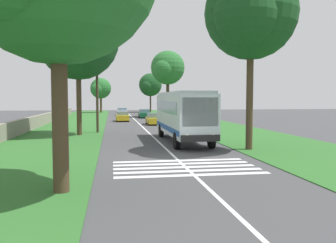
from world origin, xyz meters
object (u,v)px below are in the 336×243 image
at_px(trailing_car_1, 122,117).
at_px(trailing_car_3, 122,112).
at_px(roadside_tree_right_2, 150,85).
at_px(coach_bus, 182,113).
at_px(roadside_tree_left_1, 76,41).
at_px(roadside_tree_right_1, 248,16).
at_px(roadside_tree_right_0, 167,69).
at_px(trailing_car_0, 154,119).
at_px(utility_pole, 97,92).
at_px(roadside_tree_left_0, 100,89).
at_px(trailing_car_2, 144,114).

relative_size(trailing_car_1, trailing_car_3, 1.00).
height_order(trailing_car_1, roadside_tree_right_2, roadside_tree_right_2).
bearing_deg(roadside_tree_right_2, coach_bus, 176.45).
relative_size(trailing_car_3, roadside_tree_left_1, 0.36).
xyz_separation_m(coach_bus, trailing_car_3, (42.76, 3.30, -1.48)).
xyz_separation_m(coach_bus, roadside_tree_right_1, (-4.86, -3.18, 6.22)).
relative_size(coach_bus, roadside_tree_right_0, 0.98).
relative_size(roadside_tree_left_1, roadside_tree_right_0, 1.05).
height_order(trailing_car_0, utility_pole, utility_pole).
height_order(trailing_car_1, roadside_tree_right_0, roadside_tree_right_0).
bearing_deg(trailing_car_3, roadside_tree_right_2, -25.90).
xyz_separation_m(roadside_tree_left_1, utility_pole, (1.97, -1.65, -4.38)).
height_order(trailing_car_1, utility_pole, utility_pole).
bearing_deg(trailing_car_0, roadside_tree_right_1, -171.80).
relative_size(roadside_tree_left_1, utility_pole, 1.62).
bearing_deg(trailing_car_0, roadside_tree_left_0, 11.39).
xyz_separation_m(trailing_car_0, roadside_tree_right_2, (39.07, -3.60, 5.52)).
xyz_separation_m(roadside_tree_right_2, utility_pole, (-48.78, 10.10, -2.33)).
bearing_deg(trailing_car_2, roadside_tree_left_0, 19.11).
relative_size(coach_bus, utility_pole, 1.52).
relative_size(trailing_car_0, trailing_car_3, 1.00).
bearing_deg(utility_pole, roadside_tree_right_2, -11.70).
bearing_deg(trailing_car_2, trailing_car_0, 179.34).
bearing_deg(roadside_tree_right_0, trailing_car_1, 143.35).
distance_m(trailing_car_2, roadside_tree_left_1, 29.34).
distance_m(trailing_car_0, roadside_tree_right_2, 39.62).
relative_size(trailing_car_1, roadside_tree_right_0, 0.38).
relative_size(roadside_tree_left_0, roadside_tree_left_1, 0.65).
xyz_separation_m(roadside_tree_left_1, roadside_tree_right_2, (50.75, -11.75, -2.05)).
height_order(coach_bus, trailing_car_0, coach_bus).
xyz_separation_m(trailing_car_3, roadside_tree_left_0, (13.03, 4.43, 4.63)).
distance_m(trailing_car_0, trailing_car_3, 25.22).
bearing_deg(roadside_tree_left_0, trailing_car_3, -161.21).
bearing_deg(trailing_car_0, utility_pole, 146.20).
distance_m(trailing_car_2, roadside_tree_right_0, 9.03).
height_order(coach_bus, trailing_car_3, coach_bus).
bearing_deg(roadside_tree_right_2, trailing_car_0, 174.73).
bearing_deg(roadside_tree_left_0, trailing_car_1, -172.65).
relative_size(coach_bus, trailing_car_3, 2.60).
height_order(roadside_tree_left_1, roadside_tree_right_2, roadside_tree_left_1).
bearing_deg(coach_bus, trailing_car_1, 8.56).
distance_m(trailing_car_2, roadside_tree_right_1, 38.93).
xyz_separation_m(trailing_car_0, trailing_car_3, (25.01, 3.23, 0.00)).
xyz_separation_m(roadside_tree_left_0, roadside_tree_right_2, (1.03, -11.26, 0.90)).
height_order(trailing_car_2, utility_pole, utility_pole).
distance_m(trailing_car_3, roadside_tree_right_0, 12.88).
height_order(roadside_tree_right_0, roadside_tree_right_2, roadside_tree_right_0).
relative_size(trailing_car_0, roadside_tree_right_2, 0.48).
distance_m(trailing_car_1, roadside_tree_right_0, 15.42).
bearing_deg(coach_bus, trailing_car_0, 0.24).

